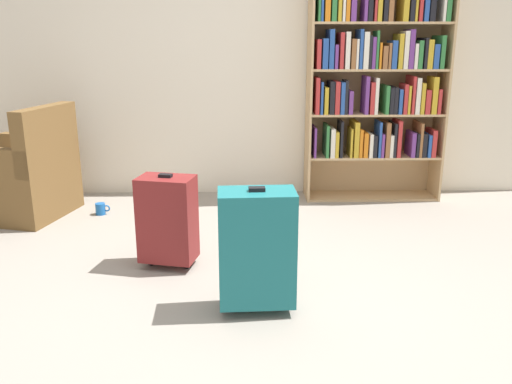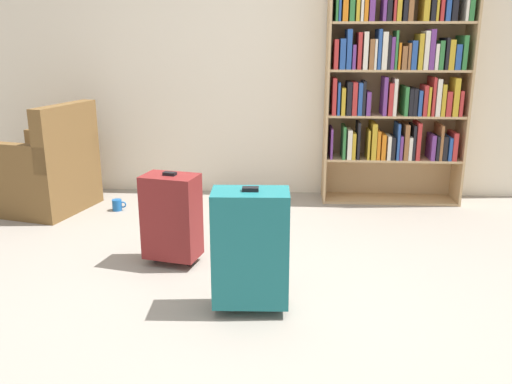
{
  "view_description": "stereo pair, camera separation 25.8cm",
  "coord_description": "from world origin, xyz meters",
  "px_view_note": "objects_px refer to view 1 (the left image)",
  "views": [
    {
      "loc": [
        -0.16,
        -2.7,
        1.42
      ],
      "look_at": [
        -0.09,
        0.27,
        0.55
      ],
      "focal_mm": 37.59,
      "sensor_mm": 36.0,
      "label": 1
    },
    {
      "loc": [
        0.1,
        -2.7,
        1.42
      ],
      "look_at": [
        -0.09,
        0.27,
        0.55
      ],
      "focal_mm": 37.59,
      "sensor_mm": 36.0,
      "label": 2
    }
  ],
  "objects_px": {
    "armchair": "(24,178)",
    "mug": "(101,209)",
    "suitcase_teal": "(257,248)",
    "suitcase_dark_red": "(168,219)",
    "bookshelf": "(376,81)"
  },
  "relations": [
    {
      "from": "armchair",
      "to": "mug",
      "type": "relative_size",
      "value": 7.5
    },
    {
      "from": "suitcase_teal",
      "to": "suitcase_dark_red",
      "type": "height_order",
      "value": "suitcase_teal"
    },
    {
      "from": "bookshelf",
      "to": "mug",
      "type": "bearing_deg",
      "value": -168.93
    },
    {
      "from": "suitcase_dark_red",
      "to": "bookshelf",
      "type": "bearing_deg",
      "value": 42.81
    },
    {
      "from": "armchair",
      "to": "mug",
      "type": "bearing_deg",
      "value": -0.28
    },
    {
      "from": "bookshelf",
      "to": "suitcase_dark_red",
      "type": "relative_size",
      "value": 3.11
    },
    {
      "from": "armchair",
      "to": "mug",
      "type": "height_order",
      "value": "armchair"
    },
    {
      "from": "bookshelf",
      "to": "armchair",
      "type": "xyz_separation_m",
      "value": [
        -2.93,
        -0.45,
        -0.73
      ]
    },
    {
      "from": "armchair",
      "to": "suitcase_teal",
      "type": "relative_size",
      "value": 1.31
    },
    {
      "from": "armchair",
      "to": "mug",
      "type": "xyz_separation_m",
      "value": [
        0.6,
        -0.0,
        -0.27
      ]
    },
    {
      "from": "bookshelf",
      "to": "armchair",
      "type": "bearing_deg",
      "value": -171.2
    },
    {
      "from": "mug",
      "to": "suitcase_dark_red",
      "type": "height_order",
      "value": "suitcase_dark_red"
    },
    {
      "from": "armchair",
      "to": "bookshelf",
      "type": "bearing_deg",
      "value": 8.8
    },
    {
      "from": "bookshelf",
      "to": "armchair",
      "type": "height_order",
      "value": "bookshelf"
    },
    {
      "from": "armchair",
      "to": "suitcase_dark_red",
      "type": "xyz_separation_m",
      "value": [
        1.31,
        -1.05,
        0.0
      ]
    }
  ]
}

